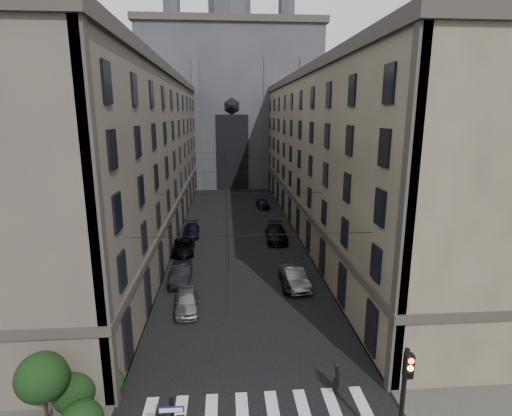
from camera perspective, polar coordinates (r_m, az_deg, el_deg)
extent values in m
cube|color=#383533|center=(50.25, -14.73, -3.39)|extent=(7.00, 80.00, 0.15)
cube|color=#383533|center=(50.81, 9.28, -2.94)|extent=(7.00, 80.00, 0.15)
cube|color=beige|center=(21.66, 0.28, -27.39)|extent=(11.00, 3.20, 0.01)
cube|color=#4F463D|center=(49.17, -18.81, 6.61)|extent=(13.00, 60.00, 18.00)
cube|color=#38332D|center=(49.09, -19.66, 17.56)|extent=(13.60, 60.60, 0.90)
cube|color=#38332D|center=(49.90, -18.40, 1.13)|extent=(13.40, 60.30, 0.50)
cube|color=brown|center=(49.91, 13.04, 7.06)|extent=(13.00, 60.00, 18.00)
cube|color=#38332D|center=(49.83, 13.63, 17.86)|extent=(13.60, 60.60, 0.90)
cube|color=#38332D|center=(50.62, 12.76, 1.66)|extent=(13.40, 60.30, 0.50)
cube|color=#2D2D33|center=(86.38, -3.61, 13.85)|extent=(34.00, 22.00, 30.00)
cube|color=#38332D|center=(87.92, -3.77, 24.00)|extent=(35.00, 23.00, 1.20)
cube|color=black|center=(75.67, -3.39, 7.87)|extent=(6.00, 0.30, 14.00)
cube|color=navy|center=(16.69, -12.02, -26.34)|extent=(0.95, 0.05, 0.24)
cylinder|color=black|center=(18.97, 20.11, -25.03)|extent=(0.20, 0.20, 5.20)
cube|color=black|center=(17.66, 20.96, -20.31)|extent=(0.34, 0.30, 1.00)
cylinder|color=#FF0C07|center=(17.37, 21.29, -19.70)|extent=(0.22, 0.05, 0.22)
cylinder|color=orange|center=(17.54, 21.20, -20.59)|extent=(0.22, 0.05, 0.22)
cylinder|color=black|center=(17.72, 21.10, -21.45)|extent=(0.22, 0.05, 0.22)
sphere|color=black|center=(22.77, -24.61, -22.79)|extent=(2.00, 2.00, 2.00)
sphere|color=black|center=(23.30, -20.15, -22.35)|extent=(1.40, 1.40, 1.40)
cylinder|color=black|center=(21.94, -27.78, -24.04)|extent=(0.16, 0.16, 2.40)
sphere|color=black|center=(21.05, -28.28, -20.53)|extent=(2.20, 2.20, 2.20)
cylinder|color=black|center=(22.41, -0.74, -3.90)|extent=(14.00, 0.03, 0.03)
cylinder|color=black|center=(34.05, -2.04, 2.07)|extent=(14.00, 0.03, 0.03)
cylinder|color=black|center=(46.86, -2.71, 5.15)|extent=(14.00, 0.03, 0.03)
cylinder|color=black|center=(59.75, -3.10, 6.91)|extent=(14.00, 0.03, 0.03)
cylinder|color=black|center=(71.69, -3.33, 7.97)|extent=(14.00, 0.03, 0.03)
cylinder|color=black|center=(47.89, -4.30, 4.82)|extent=(0.03, 60.00, 0.03)
cylinder|color=black|center=(47.96, -1.18, 4.87)|extent=(0.03, 60.00, 0.03)
imported|color=gray|center=(30.48, -9.87, -13.00)|extent=(2.05, 4.38, 1.45)
imported|color=black|center=(35.26, -10.63, -9.21)|extent=(1.65, 4.67, 1.53)
imported|color=black|center=(42.22, -10.34, -5.51)|extent=(2.42, 4.91, 1.34)
imported|color=black|center=(48.01, -9.22, -3.16)|extent=(2.08, 4.67, 1.33)
imported|color=slate|center=(34.04, 5.43, -9.83)|extent=(2.23, 4.96, 1.58)
imported|color=black|center=(34.02, 5.45, -10.08)|extent=(2.32, 4.81, 1.32)
imported|color=black|center=(45.61, 2.91, -3.67)|extent=(2.48, 5.76, 1.65)
imported|color=black|center=(61.25, 0.99, 0.63)|extent=(2.01, 4.23, 1.40)
imported|color=black|center=(22.83, 11.50, -22.60)|extent=(0.54, 0.69, 1.67)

